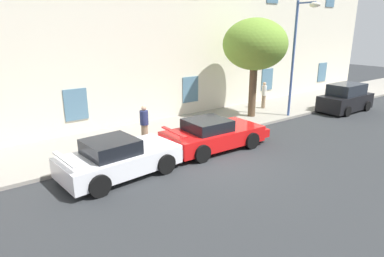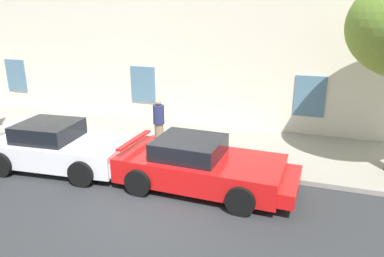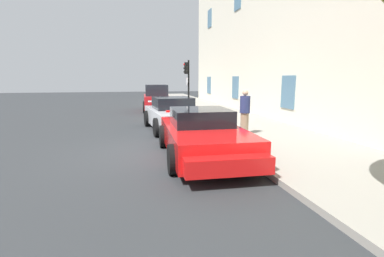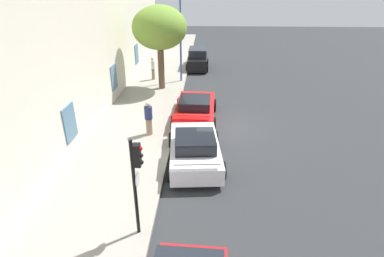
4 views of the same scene
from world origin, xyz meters
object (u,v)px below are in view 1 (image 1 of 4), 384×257
street_lamp (301,40)px  hatchback_parked (345,99)px  sportscar_yellow_flank (216,134)px  tree_near_kerb (255,45)px  pedestrian_admiring (144,124)px  pedestrian_strolling (264,95)px  sportscar_red_lead (123,157)px

street_lamp → hatchback_parked: bearing=-9.6°
sportscar_yellow_flank → tree_near_kerb: size_ratio=0.88×
sportscar_yellow_flank → pedestrian_admiring: 3.20m
hatchback_parked → pedestrian_strolling: size_ratio=2.31×
hatchback_parked → sportscar_yellow_flank: bearing=-178.9°
street_lamp → pedestrian_strolling: street_lamp is taller
sportscar_yellow_flank → tree_near_kerb: bearing=27.2°
hatchback_parked → street_lamp: 5.60m
tree_near_kerb → street_lamp: 2.46m
sportscar_yellow_flank → pedestrian_strolling: pedestrian_strolling is taller
sportscar_yellow_flank → hatchback_parked: bearing=1.1°
sportscar_red_lead → pedestrian_admiring: 3.16m
sportscar_red_lead → sportscar_yellow_flank: (4.47, 0.12, -0.02)m
hatchback_parked → sportscar_red_lead: bearing=-178.8°
pedestrian_strolling → street_lamp: bearing=-95.1°
tree_near_kerb → street_lamp: (1.84, -1.60, 0.29)m
street_lamp → sportscar_yellow_flank: bearing=-172.2°
sportscar_yellow_flank → pedestrian_strolling: 7.80m
pedestrian_admiring → pedestrian_strolling: (9.31, 1.29, 0.03)m
sportscar_yellow_flank → hatchback_parked: size_ratio=1.23×
pedestrian_admiring → pedestrian_strolling: pedestrian_strolling is taller
street_lamp → pedestrian_admiring: (-9.08, 1.25, -3.47)m
street_lamp → pedestrian_strolling: size_ratio=3.78×
sportscar_yellow_flank → tree_near_kerb: (4.91, 2.52, 3.56)m
sportscar_red_lead → sportscar_yellow_flank: 4.47m
hatchback_parked → street_lamp: street_lamp is taller
hatchback_parked → street_lamp: (-4.18, 0.71, 3.66)m
sportscar_yellow_flank → street_lamp: street_lamp is taller
hatchback_parked → tree_near_kerb: 7.28m
street_lamp → pedestrian_strolling: (0.23, 2.54, -3.44)m
hatchback_parked → tree_near_kerb: size_ratio=0.71×
sportscar_red_lead → street_lamp: 11.90m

